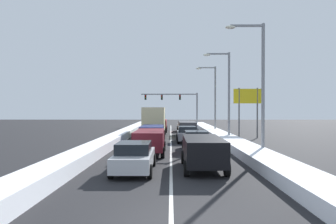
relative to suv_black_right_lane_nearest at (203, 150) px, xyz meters
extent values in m
plane|color=black|center=(-1.68, 11.71, -1.02)|extent=(126.66, 126.66, 0.00)
cube|color=silver|center=(-1.68, 16.58, -1.01)|extent=(0.14, 53.59, 0.01)
cube|color=white|center=(3.62, 16.58, -0.71)|extent=(1.98, 53.59, 0.62)
cube|color=white|center=(-6.98, 16.58, -0.64)|extent=(1.55, 53.59, 0.75)
cube|color=black|center=(0.00, 0.01, 0.03)|extent=(1.95, 4.90, 1.25)
cube|color=black|center=(0.00, -2.40, 0.30)|extent=(1.56, 0.06, 0.55)
cube|color=red|center=(-0.78, -2.39, -0.07)|extent=(0.20, 0.08, 0.28)
cube|color=red|center=(0.78, -2.39, -0.07)|extent=(0.20, 0.08, 0.28)
cylinder|color=black|center=(-0.96, 1.71, -0.65)|extent=(0.25, 0.74, 0.74)
cylinder|color=black|center=(0.95, 1.71, -0.65)|extent=(0.25, 0.74, 0.74)
cylinder|color=black|center=(-0.96, -1.69, -0.65)|extent=(0.25, 0.74, 0.74)
cylinder|color=black|center=(0.95, -1.69, -0.65)|extent=(0.25, 0.74, 0.74)
cube|color=silver|center=(0.22, 7.20, -0.39)|extent=(1.82, 4.50, 0.70)
cube|color=black|center=(0.22, 7.05, 0.22)|extent=(1.64, 2.20, 0.55)
cube|color=red|center=(-0.47, 5.00, -0.27)|extent=(0.24, 0.08, 0.14)
cube|color=red|center=(0.91, 5.00, -0.27)|extent=(0.24, 0.08, 0.14)
cylinder|color=black|center=(-0.67, 8.75, -0.69)|extent=(0.22, 0.66, 0.66)
cylinder|color=black|center=(1.11, 8.75, -0.69)|extent=(0.22, 0.66, 0.66)
cylinder|color=black|center=(-0.67, 5.65, -0.69)|extent=(0.22, 0.66, 0.66)
cylinder|color=black|center=(1.11, 5.65, -0.69)|extent=(0.22, 0.66, 0.66)
cube|color=slate|center=(-0.13, 13.46, -0.39)|extent=(1.82, 4.50, 0.70)
cube|color=black|center=(-0.13, 13.31, 0.22)|extent=(1.64, 2.20, 0.55)
cube|color=red|center=(-0.82, 11.26, -0.27)|extent=(0.24, 0.08, 0.14)
cube|color=red|center=(0.57, 11.26, -0.27)|extent=(0.24, 0.08, 0.14)
cylinder|color=black|center=(-1.02, 15.01, -0.69)|extent=(0.22, 0.66, 0.66)
cylinder|color=black|center=(0.76, 15.01, -0.69)|extent=(0.22, 0.66, 0.66)
cylinder|color=black|center=(-1.02, 11.91, -0.69)|extent=(0.22, 0.66, 0.66)
cylinder|color=black|center=(0.76, 11.91, -0.69)|extent=(0.22, 0.66, 0.66)
cube|color=#38383D|center=(0.25, 20.12, 0.03)|extent=(1.95, 4.90, 1.25)
cube|color=black|center=(0.25, 17.71, 0.30)|extent=(1.56, 0.06, 0.55)
cube|color=red|center=(-0.53, 17.72, -0.07)|extent=(0.20, 0.08, 0.28)
cube|color=red|center=(1.03, 17.72, -0.07)|extent=(0.20, 0.08, 0.28)
cylinder|color=black|center=(-0.70, 21.82, -0.65)|extent=(0.25, 0.74, 0.74)
cylinder|color=black|center=(1.21, 21.82, -0.65)|extent=(0.25, 0.74, 0.74)
cylinder|color=black|center=(-0.70, 18.42, -0.65)|extent=(0.25, 0.74, 0.74)
cylinder|color=black|center=(1.21, 18.42, -0.65)|extent=(0.25, 0.74, 0.74)
cube|color=#937F60|center=(0.20, 27.02, -0.39)|extent=(1.82, 4.50, 0.70)
cube|color=black|center=(0.20, 26.87, 0.22)|extent=(1.64, 2.20, 0.55)
cube|color=red|center=(-0.49, 24.82, -0.27)|extent=(0.24, 0.08, 0.14)
cube|color=red|center=(0.90, 24.82, -0.27)|extent=(0.24, 0.08, 0.14)
cylinder|color=black|center=(-0.69, 28.57, -0.69)|extent=(0.22, 0.66, 0.66)
cylinder|color=black|center=(1.09, 28.57, -0.69)|extent=(0.22, 0.66, 0.66)
cylinder|color=black|center=(-0.69, 25.47, -0.69)|extent=(0.22, 0.66, 0.66)
cylinder|color=black|center=(1.09, 25.47, -0.69)|extent=(0.22, 0.66, 0.66)
cube|color=#B7BABF|center=(-3.54, -0.63, -0.39)|extent=(1.82, 4.50, 0.70)
cube|color=black|center=(-3.54, -0.78, 0.22)|extent=(1.64, 2.20, 0.55)
cube|color=red|center=(-4.24, -2.83, -0.27)|extent=(0.24, 0.08, 0.14)
cube|color=red|center=(-2.85, -2.83, -0.27)|extent=(0.24, 0.08, 0.14)
cylinder|color=black|center=(-4.43, 0.92, -0.69)|extent=(0.22, 0.66, 0.66)
cylinder|color=black|center=(-2.65, 0.92, -0.69)|extent=(0.22, 0.66, 0.66)
cylinder|color=black|center=(-4.43, -2.18, -0.69)|extent=(0.22, 0.66, 0.66)
cylinder|color=black|center=(-2.65, -2.18, -0.69)|extent=(0.22, 0.66, 0.66)
cube|color=maroon|center=(-3.18, 5.32, 0.03)|extent=(1.95, 4.90, 1.25)
cube|color=black|center=(-3.18, 2.91, 0.30)|extent=(1.56, 0.06, 0.55)
cube|color=red|center=(-3.96, 2.92, -0.07)|extent=(0.20, 0.08, 0.28)
cube|color=red|center=(-2.40, 2.92, -0.07)|extent=(0.20, 0.08, 0.28)
cylinder|color=black|center=(-4.13, 7.02, -0.65)|extent=(0.25, 0.74, 0.74)
cylinder|color=black|center=(-2.22, 7.02, -0.65)|extent=(0.25, 0.74, 0.74)
cylinder|color=black|center=(-4.13, 3.62, -0.65)|extent=(0.25, 0.74, 0.74)
cylinder|color=black|center=(-2.22, 3.62, -0.65)|extent=(0.25, 0.74, 0.74)
cube|color=navy|center=(-3.36, 11.26, 0.03)|extent=(1.95, 4.90, 1.25)
cube|color=black|center=(-3.36, 8.85, 0.30)|extent=(1.56, 0.06, 0.55)
cube|color=red|center=(-4.14, 8.86, -0.07)|extent=(0.20, 0.08, 0.28)
cube|color=red|center=(-2.58, 8.86, -0.07)|extent=(0.20, 0.08, 0.28)
cylinder|color=black|center=(-4.31, 12.96, -0.65)|extent=(0.25, 0.74, 0.74)
cylinder|color=black|center=(-2.40, 12.96, -0.65)|extent=(0.25, 0.74, 0.74)
cylinder|color=black|center=(-4.31, 9.56, -0.65)|extent=(0.25, 0.74, 0.74)
cylinder|color=black|center=(-2.40, 9.56, -0.65)|extent=(0.25, 0.74, 0.74)
cube|color=#1E5633|center=(-3.58, 21.52, 0.54)|extent=(2.35, 2.20, 2.00)
cube|color=#D1C18C|center=(-3.58, 17.92, 1.04)|extent=(2.35, 5.00, 2.60)
cylinder|color=black|center=(-4.70, 21.82, -0.56)|extent=(0.28, 0.92, 0.92)
cylinder|color=black|center=(-2.45, 21.82, -0.56)|extent=(0.28, 0.92, 0.92)
cylinder|color=black|center=(-4.70, 16.42, -0.56)|extent=(0.28, 0.92, 0.92)
cylinder|color=black|center=(-2.45, 16.42, -0.56)|extent=(0.28, 0.92, 0.92)
cube|color=maroon|center=(-3.29, 26.56, 0.03)|extent=(1.95, 4.90, 1.25)
cube|color=black|center=(-3.29, 24.15, 0.30)|extent=(1.56, 0.06, 0.55)
cube|color=red|center=(-4.07, 24.16, -0.07)|extent=(0.20, 0.08, 0.28)
cube|color=red|center=(-2.51, 24.16, -0.07)|extent=(0.20, 0.08, 0.28)
cylinder|color=black|center=(-4.25, 28.26, -0.65)|extent=(0.25, 0.74, 0.74)
cylinder|color=black|center=(-2.34, 28.26, -0.65)|extent=(0.25, 0.74, 0.74)
cylinder|color=black|center=(-4.25, 24.86, -0.65)|extent=(0.25, 0.74, 0.74)
cylinder|color=black|center=(-2.34, 24.86, -0.65)|extent=(0.25, 0.74, 0.74)
cylinder|color=slate|center=(3.22, 40.93, 2.08)|extent=(0.28, 0.28, 6.20)
cube|color=slate|center=(-2.01, 40.93, 4.93)|extent=(10.46, 0.20, 0.20)
cube|color=black|center=(0.02, 40.93, 4.36)|extent=(0.34, 0.34, 0.95)
sphere|color=red|center=(0.02, 40.75, 4.64)|extent=(0.22, 0.22, 0.22)
sphere|color=#593F0C|center=(0.02, 40.75, 4.36)|extent=(0.22, 0.22, 0.22)
sphere|color=#0C3819|center=(0.02, 40.75, 4.07)|extent=(0.22, 0.22, 0.22)
cube|color=black|center=(-3.38, 40.93, 4.36)|extent=(0.34, 0.34, 0.95)
sphere|color=red|center=(-3.38, 40.75, 4.64)|extent=(0.22, 0.22, 0.22)
sphere|color=#593F0C|center=(-3.38, 40.75, 4.36)|extent=(0.22, 0.22, 0.22)
sphere|color=#0C3819|center=(-3.38, 40.75, 4.07)|extent=(0.22, 0.22, 0.22)
cube|color=black|center=(-6.44, 40.93, 4.36)|extent=(0.34, 0.34, 0.95)
sphere|color=red|center=(-6.44, 40.75, 4.64)|extent=(0.22, 0.22, 0.22)
sphere|color=#593F0C|center=(-6.44, 40.75, 4.36)|extent=(0.22, 0.22, 0.22)
sphere|color=#0C3819|center=(-6.44, 40.75, 4.07)|extent=(0.22, 0.22, 0.22)
cylinder|color=gray|center=(4.49, 4.40, 3.44)|extent=(0.22, 0.22, 8.90)
cube|color=gray|center=(3.39, 4.40, 7.74)|extent=(2.20, 0.14, 0.14)
ellipsoid|color=#EAE5C6|center=(2.29, 4.40, 7.64)|extent=(0.70, 0.36, 0.24)
cylinder|color=gray|center=(4.07, 14.14, 3.38)|extent=(0.22, 0.22, 8.79)
cube|color=gray|center=(2.97, 14.14, 7.63)|extent=(2.20, 0.14, 0.14)
ellipsoid|color=#EAE5C6|center=(1.87, 14.14, 7.53)|extent=(0.70, 0.36, 0.24)
cylinder|color=gray|center=(4.13, 23.88, 3.36)|extent=(0.22, 0.22, 8.76)
cube|color=gray|center=(3.03, 23.88, 7.59)|extent=(2.20, 0.14, 0.14)
ellipsoid|color=#EAE5C6|center=(1.93, 23.88, 7.49)|extent=(0.70, 0.36, 0.24)
cylinder|color=#59595B|center=(5.79, 17.36, 1.73)|extent=(0.16, 0.16, 5.50)
cylinder|color=#59595B|center=(7.79, 17.36, 1.73)|extent=(0.16, 0.16, 5.50)
cube|color=yellow|center=(6.79, 17.36, 3.58)|extent=(3.20, 0.12, 1.60)
camera|label=1|loc=(-1.69, -16.00, 2.17)|focal=32.51mm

